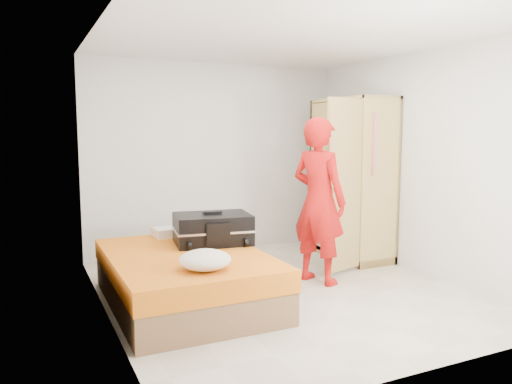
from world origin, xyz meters
name	(u,v)px	position (x,y,z in m)	size (l,w,h in m)	color
room	(285,168)	(0.00, 0.00, 1.30)	(4.00, 4.02, 2.60)	beige
bed	(186,278)	(-1.05, 0.08, 0.25)	(1.42, 2.02, 0.50)	brown
wardrobe	(351,183)	(1.45, 0.85, 1.00)	(1.15, 1.34, 2.10)	#E2C86E
person	(319,201)	(0.49, 0.12, 0.91)	(0.67, 0.44, 1.83)	red
suitcase	(213,229)	(-0.66, 0.37, 0.65)	(0.87, 0.70, 0.34)	black
round_cushion	(205,260)	(-1.07, -0.56, 0.58)	(0.45, 0.45, 0.17)	silver
pillow	(177,231)	(-0.89, 0.93, 0.55)	(0.53, 0.27, 0.10)	silver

